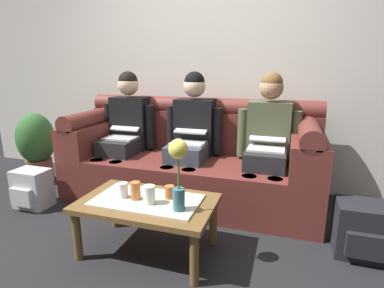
{
  "coord_description": "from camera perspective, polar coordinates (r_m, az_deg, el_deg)",
  "views": [
    {
      "loc": [
        0.87,
        -1.52,
        1.25
      ],
      "look_at": [
        0.09,
        0.91,
        0.61
      ],
      "focal_mm": 28.32,
      "sensor_mm": 36.0,
      "label": 1
    }
  ],
  "objects": [
    {
      "name": "ground_plane",
      "position": [
        2.15,
        -10.44,
        -21.75
      ],
      "size": [
        14.0,
        14.0,
        0.0
      ],
      "primitive_type": "plane",
      "color": "black"
    },
    {
      "name": "cup_far_center",
      "position": [
        2.09,
        -10.58,
        -8.63
      ],
      "size": [
        0.07,
        0.07,
        0.12
      ],
      "primitive_type": "cylinder",
      "color": "#B26633",
      "rests_on": "coffee_table"
    },
    {
      "name": "person_right",
      "position": [
        2.75,
        14.04,
        1.24
      ],
      "size": [
        0.56,
        0.67,
        1.22
      ],
      "color": "#232326",
      "rests_on": "ground_plane"
    },
    {
      "name": "person_middle",
      "position": [
        2.88,
        -0.1,
        2.24
      ],
      "size": [
        0.56,
        0.67,
        1.22
      ],
      "color": "#383D4C",
      "rests_on": "ground_plane"
    },
    {
      "name": "potted_plant",
      "position": [
        3.76,
        -27.23,
        -0.08
      ],
      "size": [
        0.4,
        0.4,
        0.78
      ],
      "color": "brown",
      "rests_on": "ground_plane"
    },
    {
      "name": "couch",
      "position": [
        2.96,
        -0.07,
        -3.24
      ],
      "size": [
        2.37,
        0.88,
        0.96
      ],
      "color": "maroon",
      "rests_on": "ground_plane"
    },
    {
      "name": "backpack_right",
      "position": [
        2.43,
        29.39,
        -13.94
      ],
      "size": [
        0.34,
        0.32,
        0.37
      ],
      "color": "black",
      "rests_on": "ground_plane"
    },
    {
      "name": "person_left",
      "position": [
        3.17,
        -12.37,
        3.0
      ],
      "size": [
        0.56,
        0.67,
        1.22
      ],
      "color": "#232326",
      "rests_on": "ground_plane"
    },
    {
      "name": "cup_far_left",
      "position": [
        2.08,
        -4.24,
        -8.99
      ],
      "size": [
        0.06,
        0.06,
        0.09
      ],
      "primitive_type": "cylinder",
      "color": "#B26633",
      "rests_on": "coffee_table"
    },
    {
      "name": "cup_near_right",
      "position": [
        2.01,
        -8.06,
        -9.43
      ],
      "size": [
        0.08,
        0.08,
        0.12
      ],
      "primitive_type": "cylinder",
      "color": "white",
      "rests_on": "coffee_table"
    },
    {
      "name": "backpack_left",
      "position": [
        3.17,
        -27.94,
        -7.48
      ],
      "size": [
        0.31,
        0.26,
        0.35
      ],
      "color": "#B7B7BC",
      "rests_on": "ground_plane"
    },
    {
      "name": "coffee_table",
      "position": [
        2.12,
        -8.42,
        -11.67
      ],
      "size": [
        0.92,
        0.56,
        0.39
      ],
      "color": "brown",
      "rests_on": "ground_plane"
    },
    {
      "name": "cup_near_left",
      "position": [
        2.14,
        -12.85,
        -8.48
      ],
      "size": [
        0.06,
        0.06,
        0.1
      ],
      "primitive_type": "cylinder",
      "color": "silver",
      "rests_on": "coffee_table"
    },
    {
      "name": "back_wall_patterned",
      "position": [
        3.34,
        2.86,
        17.51
      ],
      "size": [
        6.0,
        0.12,
        2.9
      ],
      "primitive_type": "cube",
      "color": "silver",
      "rests_on": "ground_plane"
    },
    {
      "name": "flower_vase",
      "position": [
        1.83,
        -2.58,
        -4.15
      ],
      "size": [
        0.12,
        0.12,
        0.45
      ],
      "color": "#336672",
      "rests_on": "coffee_table"
    }
  ]
}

